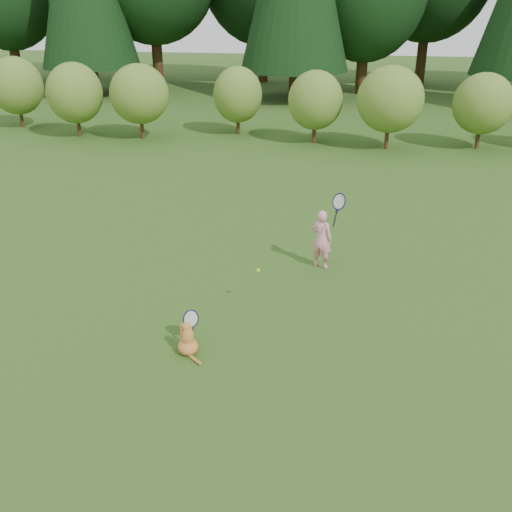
# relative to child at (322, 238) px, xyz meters

# --- Properties ---
(ground) EXTENTS (100.00, 100.00, 0.00)m
(ground) POSITION_rel_child_xyz_m (-1.28, -2.04, -0.62)
(ground) COLOR #274F16
(ground) RESTS_ON ground
(shrub_row) EXTENTS (28.00, 3.00, 2.80)m
(shrub_row) POSITION_rel_child_xyz_m (-1.28, 10.96, 0.78)
(shrub_row) COLOR #537223
(shrub_row) RESTS_ON ground
(child) EXTENTS (0.72, 0.52, 1.76)m
(child) POSITION_rel_child_xyz_m (0.00, 0.00, 0.00)
(child) COLOR pink
(child) RESTS_ON ground
(cat) EXTENTS (0.52, 0.74, 0.71)m
(cat) POSITION_rel_child_xyz_m (-1.74, -3.35, -0.35)
(cat) COLOR #CA6727
(cat) RESTS_ON ground
(tennis_ball) EXTENTS (0.07, 0.07, 0.07)m
(tennis_ball) POSITION_rel_child_xyz_m (-0.94, -1.81, 0.08)
(tennis_ball) COLOR #CEDA19
(tennis_ball) RESTS_ON ground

